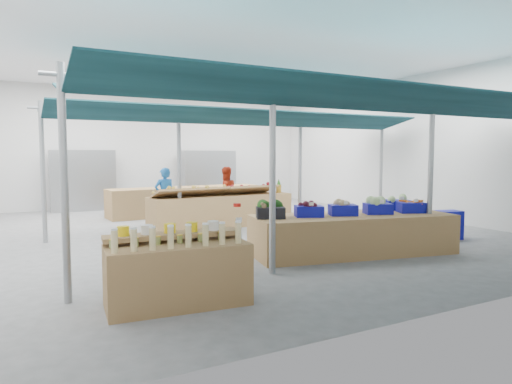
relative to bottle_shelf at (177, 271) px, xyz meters
The scene contains 24 objects.
floor 5.49m from the bottle_shelf, 59.32° to the left, with size 13.00×13.00×0.00m, color #5F5F62.
hall 7.10m from the bottle_shelf, 65.56° to the left, with size 13.00×13.00×13.00m.
pole_grid 4.82m from the bottle_shelf, 39.85° to the left, with size 10.00×4.60×3.00m.
awnings 5.18m from the bottle_shelf, 39.85° to the left, with size 9.50×7.08×0.30m.
back_shelving_left 10.73m from the bottle_shelf, 88.44° to the left, with size 2.00×0.50×2.00m, color #B23F33.
back_shelving_right 11.74m from the bottle_shelf, 65.89° to the left, with size 2.00×0.50×2.00m, color #B23F33.
bottle_shelf is the anchor object (origin of this frame).
veg_counter 4.08m from the bottle_shelf, 18.04° to the left, with size 3.81×1.27×0.74m, color olive.
fruit_counter 6.26m from the bottle_shelf, 61.04° to the left, with size 3.81×0.91×0.82m, color olive.
far_counter 8.73m from the bottle_shelf, 69.92° to the left, with size 4.80×0.96×0.86m, color olive.
crate_stack 6.90m from the bottle_shelf, 11.98° to the left, with size 0.53×0.37×0.63m, color #0D1093.
vendor_left 6.84m from the bottle_shelf, 74.44° to the left, with size 0.56×0.37×1.53m, color #1A5FAE.
vendor_right 7.52m from the bottle_shelf, 61.10° to the left, with size 0.74×0.58×1.53m, color #B02C15.
crate_broccoli 2.81m from the bottle_shelf, 35.13° to the left, with size 0.60×0.52×0.35m.
crate_beets 3.35m from the bottle_shelf, 25.77° to the left, with size 0.60×0.52×0.29m.
crate_celeriac 3.92m from the bottle_shelf, 19.59° to the left, with size 0.60×0.52×0.31m.
crate_cabbage 4.57m from the bottle_shelf, 14.72° to the left, with size 0.60×0.52×0.35m.
crate_carrots 5.24m from the bottle_shelf, 11.09° to the left, with size 0.60×0.52×0.29m.
sparrow 2.62m from the bottle_shelf, 35.84° to the left, with size 0.12×0.09×0.11m.
pole_ribbon 1.67m from the bottle_shelf, 34.71° to the left, with size 0.12×0.12×0.28m.
apple_heap_yellow 5.78m from the bottle_shelf, 68.30° to the left, with size 1.95×0.86×0.27m.
apple_heap_red 6.65m from the bottle_shelf, 54.92° to the left, with size 1.56×0.83×0.27m.
pineapple 7.27m from the bottle_shelf, 48.94° to the left, with size 0.14×0.14×0.39m.
crate_extra 5.44m from the bottle_shelf, 15.74° to the left, with size 0.59×0.51×0.32m.
Camera 1 is at (-4.56, -10.12, 1.88)m, focal length 32.00 mm.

